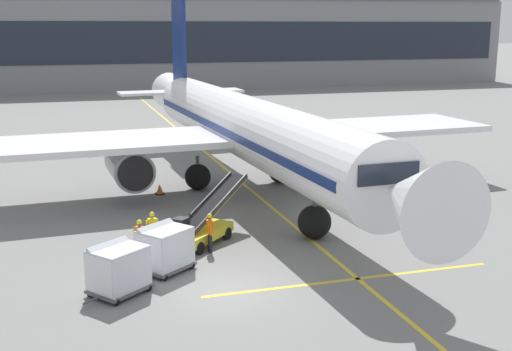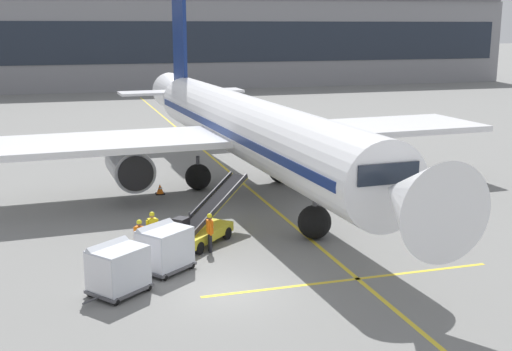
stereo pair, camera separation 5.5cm
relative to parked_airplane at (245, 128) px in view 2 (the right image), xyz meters
name	(u,v)px [view 2 (the right image)]	position (x,y,z in m)	size (l,w,h in m)	color
ground_plane	(228,291)	(-4.87, -14.96, -3.76)	(600.00, 600.00, 0.00)	slate
parked_airplane	(245,128)	(0.00, 0.00, 0.00)	(31.29, 40.57, 13.93)	white
belt_loader	(202,225)	(-4.56, -9.10, -2.95)	(4.72, 4.76, 2.62)	gold
baggage_cart_lead	(164,247)	(-6.80, -12.20, -2.76)	(2.65, 2.49, 1.91)	#515156
baggage_cart_second	(117,268)	(-8.80, -14.01, -2.76)	(2.65, 2.49, 1.91)	#515156
ground_crew_by_loader	(210,230)	(-4.53, -10.49, -2.76)	(0.25, 0.57, 1.74)	black
ground_crew_by_carts	(171,245)	(-6.46, -11.97, -2.76)	(0.57, 0.29, 1.74)	#333847
ground_crew_marshaller	(152,228)	(-6.89, -9.50, -2.76)	(0.56, 0.30, 1.74)	black
ground_crew_wingwalker	(140,237)	(-7.56, -10.55, -2.76)	(0.47, 0.42, 1.74)	black
safety_cone_engine_keepout	(160,189)	(-5.11, 0.24, -3.47)	(0.53, 0.53, 0.61)	black
apron_guidance_line_lead_in	(253,191)	(0.30, -0.73, -3.76)	(0.20, 110.00, 0.01)	yellow
apron_guidance_line_stop_bar	(351,279)	(0.04, -15.24, -3.76)	(12.00, 0.20, 0.01)	yellow
terminal_building	(139,42)	(2.30, 70.29, 3.43)	(124.16, 14.52, 14.49)	gray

